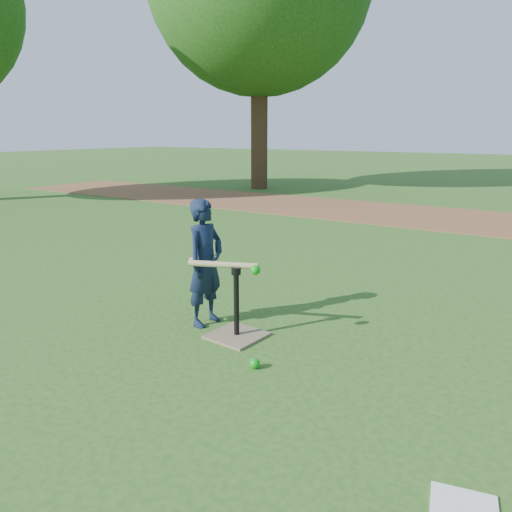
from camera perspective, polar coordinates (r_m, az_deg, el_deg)
The scene contains 7 objects.
ground at distance 4.15m, azimuth -5.62°, elevation -10.32°, with size 80.00×80.00×0.00m, color #285116.
dirt_strip at distance 10.83m, azimuth 20.20°, elevation 4.14°, with size 24.00×3.00×0.01m, color brown.
child at distance 4.46m, azimuth -5.80°, elevation -0.78°, with size 0.42×0.27×1.14m, color #111C33.
wiffle_ball_ground at distance 3.77m, azimuth -0.15°, elevation -12.18°, with size 0.08×0.08×0.08m, color #0D9912.
clipboard at distance 2.79m, azimuth 22.68°, elevation -24.80°, with size 0.30×0.23×0.01m, color white.
batting_tee at distance 4.29m, azimuth -2.23°, elevation -7.83°, with size 0.46×0.46×0.61m.
swing_action at distance 4.15m, azimuth -3.43°, elevation -1.06°, with size 0.71×0.27×0.08m.
Camera 1 is at (2.41, -2.92, 1.71)m, focal length 35.00 mm.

